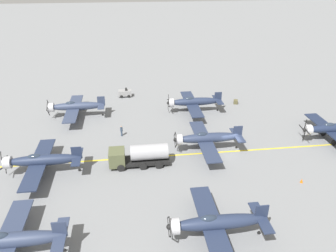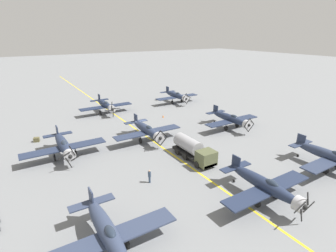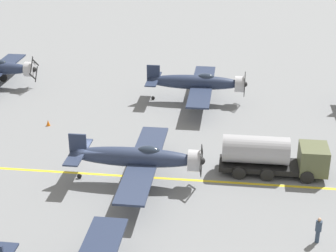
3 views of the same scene
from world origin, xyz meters
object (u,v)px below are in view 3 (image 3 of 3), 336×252
object	(u,v)px
fuel_tanker	(274,156)
traffic_cone	(48,123)
airplane_mid_center	(139,158)
ground_crew_walking	(318,229)
airplane_mid_left	(198,83)

from	to	relation	value
fuel_tanker	traffic_cone	xyz separation A→B (m)	(-6.51, -19.77, -1.24)
airplane_mid_center	ground_crew_walking	xyz separation A→B (m)	(5.99, 12.16, -1.05)
fuel_tanker	ground_crew_walking	bearing A→B (deg)	15.36
airplane_mid_center	fuel_tanker	size ratio (longest dim) A/B	1.50
airplane_mid_center	airplane_mid_left	world-z (taller)	same
airplane_mid_center	traffic_cone	distance (m)	13.60
traffic_cone	airplane_mid_center	bearing A→B (deg)	47.63
airplane_mid_center	airplane_mid_left	size ratio (longest dim) A/B	1.00
airplane_mid_center	traffic_cone	size ratio (longest dim) A/B	21.82
ground_crew_walking	traffic_cone	world-z (taller)	ground_crew_walking
airplane_mid_left	fuel_tanker	size ratio (longest dim) A/B	1.50
airplane_mid_center	ground_crew_walking	world-z (taller)	airplane_mid_center
airplane_mid_center	traffic_cone	xyz separation A→B (m)	(-9.09, -9.97, -1.74)
fuel_tanker	airplane_mid_center	bearing A→B (deg)	-75.26
airplane_mid_center	fuel_tanker	xyz separation A→B (m)	(-2.58, 9.81, -0.50)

